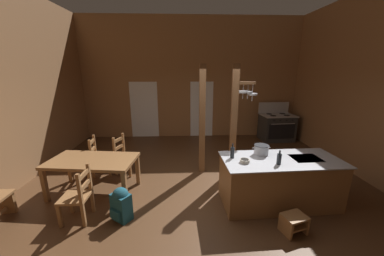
# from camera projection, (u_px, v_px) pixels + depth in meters

# --- Properties ---
(ground_plane) EXTENTS (8.54, 8.95, 0.10)m
(ground_plane) POSITION_uv_depth(u_px,v_px,m) (199.00, 198.00, 4.43)
(ground_plane) COLOR #4C301C
(wall_back) EXTENTS (8.54, 0.14, 4.26)m
(wall_back) POSITION_uv_depth(u_px,v_px,m) (191.00, 79.00, 7.84)
(wall_back) COLOR #93663F
(wall_back) RESTS_ON ground_plane
(glazed_door_back_left) EXTENTS (1.00, 0.01, 2.05)m
(glazed_door_back_left) POSITION_uv_depth(u_px,v_px,m) (144.00, 110.00, 7.99)
(glazed_door_back_left) COLOR white
(glazed_door_back_left) RESTS_ON ground_plane
(glazed_panel_back_right) EXTENTS (0.84, 0.01, 2.05)m
(glazed_panel_back_right) POSITION_uv_depth(u_px,v_px,m) (202.00, 110.00, 8.08)
(glazed_panel_back_right) COLOR white
(glazed_panel_back_right) RESTS_ON ground_plane
(kitchen_island) EXTENTS (2.20, 1.05, 0.91)m
(kitchen_island) POSITION_uv_depth(u_px,v_px,m) (279.00, 181.00, 4.09)
(kitchen_island) COLOR brown
(kitchen_island) RESTS_ON ground_plane
(stove_range) EXTENTS (1.19, 0.89, 1.32)m
(stove_range) POSITION_uv_depth(u_px,v_px,m) (276.00, 127.00, 7.75)
(stove_range) COLOR #2C2C2C
(stove_range) RESTS_ON ground_plane
(support_post_with_pot_rack) EXTENTS (0.57, 0.26, 2.61)m
(support_post_with_pot_rack) POSITION_uv_depth(u_px,v_px,m) (235.00, 118.00, 4.95)
(support_post_with_pot_rack) COLOR brown
(support_post_with_pot_rack) RESTS_ON ground_plane
(support_post_center) EXTENTS (0.14, 0.14, 2.61)m
(support_post_center) POSITION_uv_depth(u_px,v_px,m) (202.00, 121.00, 5.15)
(support_post_center) COLOR brown
(support_post_center) RESTS_ON ground_plane
(step_stool) EXTENTS (0.43, 0.37, 0.30)m
(step_stool) POSITION_uv_depth(u_px,v_px,m) (294.00, 222.00, 3.39)
(step_stool) COLOR olive
(step_stool) RESTS_ON ground_plane
(dining_table) EXTENTS (1.79, 1.09, 0.74)m
(dining_table) POSITION_uv_depth(u_px,v_px,m) (93.00, 163.00, 4.38)
(dining_table) COLOR brown
(dining_table) RESTS_ON ground_plane
(ladderback_chair_near_window) EXTENTS (0.49, 0.49, 0.95)m
(ladderback_chair_near_window) POSITION_uv_depth(u_px,v_px,m) (100.00, 157.00, 5.22)
(ladderback_chair_near_window) COLOR olive
(ladderback_chair_near_window) RESTS_ON ground_plane
(ladderback_chair_by_post) EXTENTS (0.55, 0.55, 0.95)m
(ladderback_chair_by_post) POSITION_uv_depth(u_px,v_px,m) (125.00, 155.00, 5.31)
(ladderback_chair_by_post) COLOR olive
(ladderback_chair_by_post) RESTS_ON ground_plane
(ladderback_chair_at_table_end) EXTENTS (0.44, 0.44, 0.95)m
(ladderback_chair_at_table_end) POSITION_uv_depth(u_px,v_px,m) (78.00, 196.00, 3.62)
(ladderback_chair_at_table_end) COLOR olive
(ladderback_chair_at_table_end) RESTS_ON ground_plane
(backpack) EXTENTS (0.39, 0.39, 0.60)m
(backpack) POSITION_uv_depth(u_px,v_px,m) (121.00, 203.00, 3.65)
(backpack) COLOR #194756
(backpack) RESTS_ON ground_plane
(stockpot_on_counter) EXTENTS (0.35, 0.28, 0.19)m
(stockpot_on_counter) POSITION_uv_depth(u_px,v_px,m) (261.00, 150.00, 4.15)
(stockpot_on_counter) COLOR #A8AAB2
(stockpot_on_counter) RESTS_ON kitchen_island
(mixing_bowl_on_counter) EXTENTS (0.17, 0.17, 0.06)m
(mixing_bowl_on_counter) POSITION_uv_depth(u_px,v_px,m) (245.00, 161.00, 3.81)
(mixing_bowl_on_counter) COLOR #B2A893
(mixing_bowl_on_counter) RESTS_ON kitchen_island
(bottle_tall_on_counter) EXTENTS (0.08, 0.08, 0.25)m
(bottle_tall_on_counter) POSITION_uv_depth(u_px,v_px,m) (279.00, 159.00, 3.72)
(bottle_tall_on_counter) COLOR #1E2328
(bottle_tall_on_counter) RESTS_ON kitchen_island
(bottle_short_on_counter) EXTENTS (0.08, 0.08, 0.28)m
(bottle_short_on_counter) POSITION_uv_depth(u_px,v_px,m) (232.00, 152.00, 3.98)
(bottle_short_on_counter) COLOR #1E2328
(bottle_short_on_counter) RESTS_ON kitchen_island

